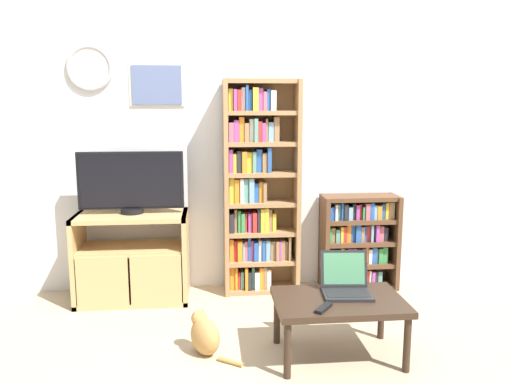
% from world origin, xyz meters
% --- Properties ---
extents(wall_back, '(5.74, 0.09, 2.60)m').
position_xyz_m(wall_back, '(-0.01, 1.72, 1.31)').
color(wall_back, silver).
rests_on(wall_back, ground_plane).
extents(tv_stand, '(0.89, 0.46, 0.72)m').
position_xyz_m(tv_stand, '(-0.93, 1.42, 0.36)').
color(tv_stand, tan).
rests_on(tv_stand, ground_plane).
extents(television, '(0.83, 0.18, 0.50)m').
position_xyz_m(television, '(-0.92, 1.46, 0.97)').
color(television, black).
rests_on(television, tv_stand).
extents(bookshelf_tall, '(0.63, 0.28, 1.78)m').
position_xyz_m(bookshelf_tall, '(0.10, 1.55, 0.88)').
color(bookshelf_tall, '#9E754C').
rests_on(bookshelf_tall, ground_plane).
extents(bookshelf_short, '(0.66, 0.27, 0.81)m').
position_xyz_m(bookshelf_short, '(0.98, 1.55, 0.41)').
color(bookshelf_short, brown).
rests_on(bookshelf_short, ground_plane).
extents(coffee_table, '(0.80, 0.53, 0.39)m').
position_xyz_m(coffee_table, '(0.49, 0.34, 0.34)').
color(coffee_table, '#332319').
rests_on(coffee_table, ground_plane).
extents(laptop, '(0.33, 0.30, 0.25)m').
position_xyz_m(laptop, '(0.56, 0.43, 0.45)').
color(laptop, '#232326').
rests_on(laptop, coffee_table).
extents(remote_near_laptop, '(0.13, 0.15, 0.02)m').
position_xyz_m(remote_near_laptop, '(0.35, 0.18, 0.40)').
color(remote_near_laptop, black).
rests_on(remote_near_laptop, coffee_table).
extents(cat, '(0.36, 0.34, 0.28)m').
position_xyz_m(cat, '(-0.35, 0.46, 0.13)').
color(cat, '#B78447').
rests_on(cat, ground_plane).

